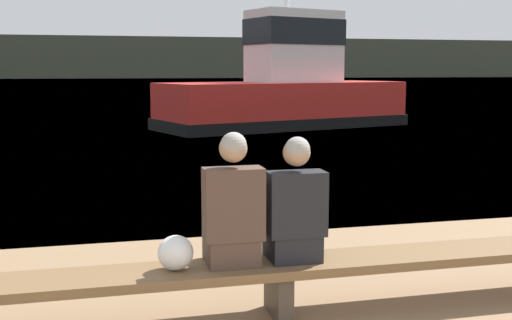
# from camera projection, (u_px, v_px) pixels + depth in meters

# --- Properties ---
(water_surface) EXTENTS (240.00, 240.00, 0.00)m
(water_surface) POSITION_uv_depth(u_px,v_px,m) (101.00, 79.00, 122.50)
(water_surface) COLOR #386084
(water_surface) RESTS_ON ground
(far_shoreline) EXTENTS (600.00, 12.00, 8.33)m
(far_shoreline) POSITION_uv_depth(u_px,v_px,m) (100.00, 58.00, 131.57)
(far_shoreline) COLOR #424738
(far_shoreline) RESTS_ON ground
(bench_main) EXTENTS (8.00, 0.50, 0.42)m
(bench_main) POSITION_uv_depth(u_px,v_px,m) (279.00, 271.00, 4.87)
(bench_main) COLOR brown
(bench_main) RESTS_ON ground
(person_left) EXTENTS (0.44, 0.39, 1.01)m
(person_left) POSITION_uv_depth(u_px,v_px,m) (233.00, 209.00, 4.73)
(person_left) COLOR #4C382D
(person_left) RESTS_ON bench_main
(person_right) EXTENTS (0.44, 0.39, 0.96)m
(person_right) POSITION_uv_depth(u_px,v_px,m) (295.00, 209.00, 4.85)
(person_right) COLOR black
(person_right) RESTS_ON bench_main
(shopping_bag) EXTENTS (0.26, 0.23, 0.26)m
(shopping_bag) POSITION_uv_depth(u_px,v_px,m) (176.00, 253.00, 4.66)
(shopping_bag) COLOR white
(shopping_bag) RESTS_ON bench_main
(tugboat_red) EXTENTS (8.68, 5.19, 6.11)m
(tugboat_red) POSITION_uv_depth(u_px,v_px,m) (286.00, 91.00, 20.72)
(tugboat_red) COLOR red
(tugboat_red) RESTS_ON water_surface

